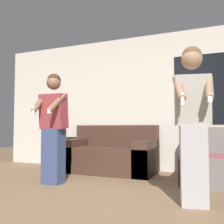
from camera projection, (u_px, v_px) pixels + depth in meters
ground_plane at (60, 213)px, 2.60m from camera, size 14.00×14.00×0.00m
wall_back at (141, 102)px, 5.29m from camera, size 6.51×0.07×2.70m
couch at (111, 155)px, 4.97m from camera, size 1.70×0.88×0.89m
armchair at (211, 164)px, 4.02m from camera, size 0.84×0.94×0.85m
side_table at (64, 143)px, 5.63m from camera, size 0.41×0.42×0.79m
person_left at (53, 126)px, 3.98m from camera, size 0.45×0.47×1.67m
person_right at (193, 121)px, 2.87m from camera, size 0.45×0.52×1.75m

